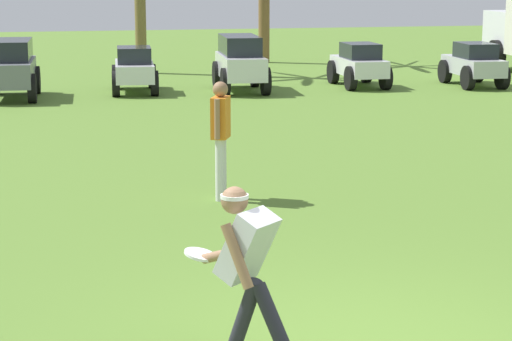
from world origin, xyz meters
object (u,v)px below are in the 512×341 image
Objects in this scene: frisbee_in_flight at (200,255)px; parked_car_slot_e at (359,64)px; parked_car_slot_b at (12,67)px; parked_car_slot_d at (240,61)px; parked_car_slot_f at (474,64)px; parked_car_slot_c at (134,69)px; teammate_near_sideline at (221,129)px; frisbee_thrower at (248,268)px.

frisbee_in_flight is 17.68m from parked_car_slot_e.
frisbee_in_flight is 16.01m from parked_car_slot_b.
parked_car_slot_d is 1.10× the size of parked_car_slot_f.
parked_car_slot_d is at bearing 77.60° from frisbee_in_flight.
parked_car_slot_c is 2.57m from parked_car_slot_d.
parked_car_slot_c is 0.92× the size of parked_car_slot_d.
parked_car_slot_c and parked_car_slot_e have the same top height.
parked_car_slot_e is at bearing 4.43° from parked_car_slot_d.
teammate_near_sideline reaches higher than parked_car_slot_e.
parked_car_slot_f is (9.26, 16.46, -0.23)m from frisbee_thrower.
parked_car_slot_c is 5.66m from parked_car_slot_e.
parked_car_slot_d is 5.99m from parked_car_slot_f.
teammate_near_sideline is 0.69× the size of parked_car_slot_c.
teammate_near_sideline is 11.46m from parked_car_slot_d.
parked_car_slot_d reaches higher than frisbee_in_flight.
parked_car_slot_f is at bearing 60.65° from frisbee_thrower.
frisbee_in_flight is at bearing 115.06° from frisbee_thrower.
teammate_near_sideline reaches higher than parked_car_slot_d.
parked_car_slot_b reaches higher than frisbee_in_flight.
parked_car_slot_b is 1.00× the size of parked_car_slot_d.
parked_car_slot_c is at bearing 10.19° from parked_car_slot_b.
parked_car_slot_f is (9.53, 15.88, -0.18)m from frisbee_in_flight.
teammate_near_sideline is 11.33m from parked_car_slot_b.
teammate_near_sideline reaches higher than parked_car_slot_c.
frisbee_in_flight is 0.23× the size of teammate_near_sideline.
parked_car_slot_e is at bearing -0.32° from parked_car_slot_c.
parked_car_slot_e reaches higher than frisbee_in_flight.
parked_car_slot_b is 5.40m from parked_car_slot_d.
parked_car_slot_b is (-1.85, 15.90, -0.02)m from frisbee_in_flight.
teammate_near_sideline is (1.06, 4.95, 0.20)m from frisbee_in_flight.
parked_car_slot_b is at bearing -176.77° from parked_car_slot_e.
teammate_near_sideline reaches higher than frisbee_thrower.
teammate_near_sideline is 0.64× the size of parked_car_slot_d.
parked_car_slot_c is (-0.06, 11.46, -0.38)m from teammate_near_sideline.
parked_car_slot_e is (6.66, 16.38, -0.18)m from frisbee_in_flight.
parked_car_slot_c is at bearing 87.57° from frisbee_thrower.
parked_car_slot_c is at bearing 90.30° from teammate_near_sideline.
parked_car_slot_d is (5.40, 0.24, 0.00)m from parked_car_slot_b.
parked_car_slot_e and parked_car_slot_f have the same top height.
parked_car_slot_e is at bearing 67.88° from frisbee_in_flight.
parked_car_slot_d is (3.55, 16.14, -0.02)m from frisbee_in_flight.
frisbee_thrower is 0.62× the size of parked_car_slot_c.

